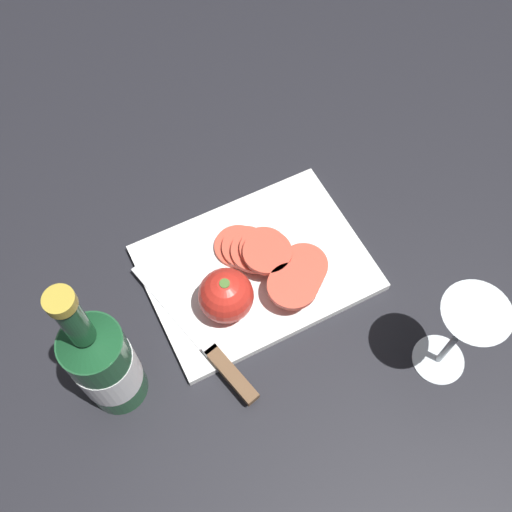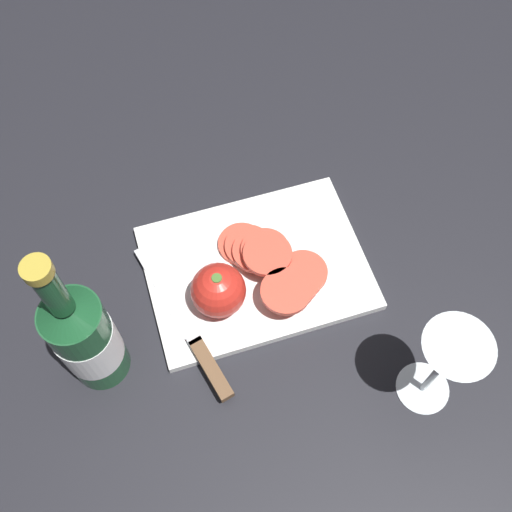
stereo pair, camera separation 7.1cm
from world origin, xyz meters
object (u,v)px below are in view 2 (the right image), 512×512
knife (200,350)px  tomato_slice_stack_near (295,281)px  tomato_slice_stack_far (256,248)px  wine_glass (447,360)px  wine_bottle (85,338)px  whole_tomato (218,290)px

knife → tomato_slice_stack_near: tomato_slice_stack_near is taller
tomato_slice_stack_far → knife: bearing=45.8°
wine_glass → knife: size_ratio=0.64×
wine_glass → tomato_slice_stack_near: (0.12, -0.20, -0.09)m
wine_glass → tomato_slice_stack_far: 0.32m
wine_bottle → tomato_slice_stack_far: size_ratio=2.55×
wine_glass → tomato_slice_stack_near: 0.25m
wine_glass → tomato_slice_stack_far: bearing=-58.6°
wine_bottle → tomato_slice_stack_far: bearing=-159.6°
wine_glass → whole_tomato: (0.24, -0.21, -0.07)m
wine_bottle → knife: 0.16m
whole_tomato → knife: 0.09m
wine_bottle → whole_tomato: 0.19m
whole_tomato → knife: size_ratio=0.30×
wine_bottle → wine_glass: wine_bottle is taller
wine_bottle → wine_glass: 0.45m
wine_bottle → tomato_slice_stack_far: 0.28m
tomato_slice_stack_near → whole_tomato: bearing=-5.2°
knife → tomato_slice_stack_far: size_ratio=2.30×
whole_tomato → tomato_slice_stack_far: size_ratio=0.68×
wine_bottle → knife: (-0.14, 0.03, -0.08)m
wine_glass → tomato_slice_stack_far: wine_glass is taller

